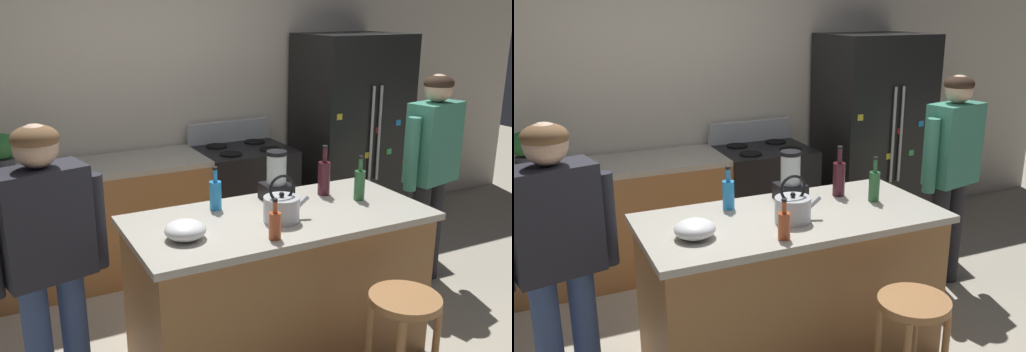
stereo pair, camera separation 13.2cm
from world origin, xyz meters
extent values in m
cube|color=beige|center=(0.00, 1.95, 1.35)|extent=(8.00, 0.10, 2.70)
cube|color=#9E6B3D|center=(0.00, 0.00, 0.44)|extent=(1.66, 0.75, 0.87)
cube|color=#B2AD9E|center=(0.00, 0.00, 0.89)|extent=(1.72, 0.81, 0.04)
cube|color=#9E6B3D|center=(-0.80, 1.55, 0.44)|extent=(2.00, 0.64, 0.87)
cube|color=#B2AD9E|center=(-0.80, 1.55, 0.89)|extent=(2.00, 0.64, 0.04)
cube|color=black|center=(1.56, 1.50, 0.91)|extent=(0.90, 0.70, 1.82)
cylinder|color=#B7BABF|center=(1.52, 1.13, 1.00)|extent=(0.02, 0.02, 0.82)
cylinder|color=#B7BABF|center=(1.60, 1.13, 1.00)|extent=(0.02, 0.02, 0.82)
cube|color=#3FB259|center=(1.73, 1.15, 0.83)|extent=(0.05, 0.01, 0.05)
cube|color=red|center=(1.60, 1.15, 1.03)|extent=(0.05, 0.01, 0.05)
cube|color=yellow|center=(1.19, 1.15, 1.18)|extent=(0.05, 0.01, 0.05)
cube|color=#268CD8|center=(1.82, 1.15, 1.08)|extent=(0.05, 0.01, 0.05)
cube|color=yellow|center=(1.50, 1.15, 0.82)|extent=(0.05, 0.01, 0.05)
cube|color=red|center=(1.92, 1.15, 0.71)|extent=(0.05, 0.01, 0.05)
cube|color=black|center=(0.49, 1.52, 0.46)|extent=(0.76, 0.64, 0.91)
cube|color=black|center=(0.49, 1.20, 0.41)|extent=(0.60, 0.01, 0.24)
cube|color=#B7BABF|center=(0.49, 1.81, 1.00)|extent=(0.76, 0.06, 0.18)
cylinder|color=black|center=(0.31, 1.37, 0.92)|extent=(0.18, 0.18, 0.01)
cylinder|color=black|center=(0.67, 1.37, 0.92)|extent=(0.18, 0.18, 0.01)
cylinder|color=black|center=(0.31, 1.67, 0.92)|extent=(0.18, 0.18, 0.01)
cylinder|color=black|center=(0.67, 1.67, 0.92)|extent=(0.18, 0.18, 0.01)
cylinder|color=#384C7A|center=(-1.17, -0.01, 0.41)|extent=(0.16, 0.16, 0.82)
cube|color=#26262D|center=(-1.26, -0.03, 1.09)|extent=(0.44, 0.30, 0.53)
cylinder|color=#26262D|center=(-1.01, 0.02, 1.04)|extent=(0.11, 0.11, 0.48)
sphere|color=#D8AD8C|center=(-1.26, -0.03, 1.45)|extent=(0.24, 0.24, 0.20)
ellipsoid|color=brown|center=(-1.26, -0.03, 1.49)|extent=(0.25, 0.25, 0.12)
cylinder|color=#26262B|center=(1.57, 0.38, 0.40)|extent=(0.16, 0.16, 0.81)
cylinder|color=#26262B|center=(1.39, 0.35, 0.40)|extent=(0.16, 0.16, 0.81)
cube|color=#3F8C72|center=(1.48, 0.36, 1.10)|extent=(0.44, 0.30, 0.59)
cylinder|color=#3F8C72|center=(1.72, 0.42, 1.05)|extent=(0.11, 0.11, 0.53)
cylinder|color=#3F8C72|center=(1.23, 0.31, 1.05)|extent=(0.11, 0.11, 0.53)
sphere|color=#D8AD8C|center=(1.48, 0.36, 1.49)|extent=(0.24, 0.24, 0.20)
ellipsoid|color=#332319|center=(1.48, 0.36, 1.53)|extent=(0.25, 0.25, 0.12)
cylinder|color=#9E6B3D|center=(0.31, -0.72, 0.65)|extent=(0.36, 0.36, 0.04)
cylinder|color=#9E6B3D|center=(0.20, -0.60, 0.31)|extent=(0.04, 0.04, 0.63)
cylinder|color=#9E6B3D|center=(0.43, -0.60, 0.31)|extent=(0.04, 0.04, 0.63)
cylinder|color=#4C4C51|center=(-1.33, 1.55, 0.97)|extent=(0.14, 0.14, 0.12)
ellipsoid|color=#337A38|center=(-1.33, 1.55, 1.12)|extent=(0.20, 0.20, 0.18)
cube|color=black|center=(0.11, 0.25, 0.96)|extent=(0.17, 0.17, 0.10)
cylinder|color=silver|center=(0.11, 0.25, 1.10)|extent=(0.12, 0.12, 0.18)
cylinder|color=black|center=(0.11, 0.25, 1.20)|extent=(0.12, 0.12, 0.02)
cylinder|color=#471923|center=(0.42, 0.20, 1.02)|extent=(0.08, 0.08, 0.21)
cylinder|color=#471923|center=(0.42, 0.20, 1.17)|extent=(0.03, 0.03, 0.09)
cylinder|color=black|center=(0.42, 0.20, 1.22)|extent=(0.03, 0.03, 0.02)
cylinder|color=#268CD8|center=(-0.29, 0.25, 0.99)|extent=(0.07, 0.07, 0.17)
cylinder|color=#268CD8|center=(-0.29, 0.25, 1.11)|extent=(0.03, 0.03, 0.07)
cylinder|color=black|center=(-0.29, 0.25, 1.16)|extent=(0.03, 0.03, 0.02)
cylinder|color=#B24C26|center=(-0.19, -0.29, 0.98)|extent=(0.06, 0.06, 0.14)
cylinder|color=#B24C26|center=(-0.19, -0.29, 1.08)|extent=(0.02, 0.02, 0.06)
cylinder|color=black|center=(-0.19, -0.29, 1.12)|extent=(0.03, 0.03, 0.02)
cylinder|color=#2D6638|center=(0.56, 0.02, 1.00)|extent=(0.07, 0.07, 0.18)
cylinder|color=#2D6638|center=(0.56, 0.02, 1.13)|extent=(0.03, 0.03, 0.08)
cylinder|color=black|center=(0.56, 0.02, 1.18)|extent=(0.03, 0.03, 0.02)
ellipsoid|color=white|center=(-0.60, -0.09, 0.96)|extent=(0.21, 0.21, 0.10)
cylinder|color=#B7BABF|center=(-0.04, -0.09, 0.98)|extent=(0.20, 0.20, 0.14)
sphere|color=black|center=(-0.04, -0.09, 1.07)|extent=(0.03, 0.03, 0.03)
cylinder|color=#B7BABF|center=(0.09, -0.09, 1.00)|extent=(0.09, 0.03, 0.08)
torus|color=black|center=(-0.04, -0.09, 1.10)|extent=(0.16, 0.02, 0.16)
camera|label=1|loc=(-1.48, -2.64, 2.04)|focal=39.80mm
camera|label=2|loc=(-1.36, -2.70, 2.04)|focal=39.80mm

